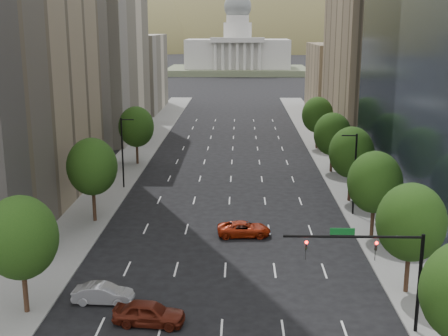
# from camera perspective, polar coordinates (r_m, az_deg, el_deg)

# --- Properties ---
(sidewalk_left) EXTENTS (6.00, 200.00, 0.15)m
(sidewalk_left) POSITION_cam_1_polar(r_m,az_deg,el_deg) (70.44, -12.18, -2.99)
(sidewalk_left) COLOR slate
(sidewalk_left) RESTS_ON ground
(sidewalk_right) EXTENTS (6.00, 200.00, 0.15)m
(sidewalk_right) POSITION_cam_1_polar(r_m,az_deg,el_deg) (69.94, 13.37, -3.18)
(sidewalk_right) COLOR slate
(sidewalk_right) RESTS_ON ground
(midrise_cream_left) EXTENTS (14.00, 30.00, 35.00)m
(midrise_cream_left) POSITION_cam_1_polar(r_m,az_deg,el_deg) (111.62, -12.26, 12.17)
(midrise_cream_left) COLOR beige
(midrise_cream_left) RESTS_ON ground
(filler_left) EXTENTS (14.00, 26.00, 18.00)m
(filler_left) POSITION_cam_1_polar(r_m,az_deg,el_deg) (144.30, -8.99, 9.22)
(filler_left) COLOR beige
(filler_left) RESTS_ON ground
(parking_tan_right) EXTENTS (14.00, 30.00, 30.00)m
(parking_tan_right) POSITION_cam_1_polar(r_m,az_deg,el_deg) (108.27, 14.55, 10.68)
(parking_tan_right) COLOR #8C7759
(parking_tan_right) RESTS_ON ground
(filler_right) EXTENTS (14.00, 26.00, 16.00)m
(filler_right) POSITION_cam_1_polar(r_m,az_deg,el_deg) (141.04, 11.43, 8.61)
(filler_right) COLOR #8C7759
(filler_right) RESTS_ON ground
(tree_right_1) EXTENTS (5.20, 5.20, 8.75)m
(tree_right_1) POSITION_cam_1_polar(r_m,az_deg,el_deg) (45.72, 17.89, -5.10)
(tree_right_1) COLOR #382316
(tree_right_1) RESTS_ON ground
(tree_right_2) EXTENTS (5.20, 5.20, 8.61)m
(tree_right_2) POSITION_cam_1_polar(r_m,az_deg,el_deg) (56.86, 14.59, -1.36)
(tree_right_2) COLOR #382316
(tree_right_2) RESTS_ON ground
(tree_right_3) EXTENTS (5.20, 5.20, 8.89)m
(tree_right_3) POSITION_cam_1_polar(r_m,az_deg,el_deg) (68.21, 12.40, 1.50)
(tree_right_3) COLOR #382316
(tree_right_3) RESTS_ON ground
(tree_right_4) EXTENTS (5.20, 5.20, 8.46)m
(tree_right_4) POSITION_cam_1_polar(r_m,az_deg,el_deg) (81.82, 10.60, 3.29)
(tree_right_4) COLOR #382316
(tree_right_4) RESTS_ON ground
(tree_right_5) EXTENTS (5.20, 5.20, 8.75)m
(tree_right_5) POSITION_cam_1_polar(r_m,az_deg,el_deg) (97.40, 9.17, 5.17)
(tree_right_5) COLOR #382316
(tree_right_5) RESTS_ON ground
(tree_left_0) EXTENTS (5.20, 5.20, 8.75)m
(tree_left_0) POSITION_cam_1_polar(r_m,az_deg,el_deg) (42.87, -19.34, -6.48)
(tree_left_0) COLOR #382316
(tree_left_0) RESTS_ON ground
(tree_left_1) EXTENTS (5.20, 5.20, 8.97)m
(tree_left_1) POSITION_cam_1_polar(r_m,az_deg,el_deg) (61.08, -12.83, 0.12)
(tree_left_1) COLOR #382316
(tree_left_1) RESTS_ON ground
(tree_left_2) EXTENTS (5.20, 5.20, 8.68)m
(tree_left_2) POSITION_cam_1_polar(r_m,az_deg,el_deg) (86.05, -8.61, 4.02)
(tree_left_2) COLOR #382316
(tree_left_2) RESTS_ON ground
(streetlight_rn) EXTENTS (1.70, 0.20, 9.00)m
(streetlight_rn) POSITION_cam_1_polar(r_m,az_deg,el_deg) (63.56, 12.67, -0.38)
(streetlight_rn) COLOR black
(streetlight_rn) RESTS_ON ground
(streetlight_ln) EXTENTS (1.70, 0.20, 9.00)m
(streetlight_ln) POSITION_cam_1_polar(r_m,az_deg,el_deg) (73.56, -9.90, 1.66)
(streetlight_ln) COLOR black
(streetlight_ln) RESTS_ON ground
(traffic_signal) EXTENTS (9.12, 0.40, 7.38)m
(traffic_signal) POSITION_cam_1_polar(r_m,az_deg,el_deg) (39.59, 15.35, -8.76)
(traffic_signal) COLOR black
(traffic_signal) RESTS_ON ground
(capitol) EXTENTS (60.00, 40.00, 35.20)m
(capitol) POSITION_cam_1_polar(r_m,az_deg,el_deg) (255.45, 1.33, 11.20)
(capitol) COLOR #596647
(capitol) RESTS_ON ground
(foothills) EXTENTS (720.00, 413.00, 263.00)m
(foothills) POSITION_cam_1_polar(r_m,az_deg,el_deg) (608.56, 4.76, 8.27)
(foothills) COLOR brown
(foothills) RESTS_ON ground
(car_maroon) EXTENTS (5.14, 2.52, 1.69)m
(car_maroon) POSITION_cam_1_polar(r_m,az_deg,el_deg) (41.38, -7.36, -13.95)
(car_maroon) COLOR #51190D
(car_maroon) RESTS_ON ground
(car_silver) EXTENTS (4.53, 1.73, 1.47)m
(car_silver) POSITION_cam_1_polar(r_m,az_deg,el_deg) (44.85, -11.78, -11.99)
(car_silver) COLOR #A2A3A8
(car_silver) RESTS_ON ground
(car_red_far) EXTENTS (5.33, 2.70, 1.44)m
(car_red_far) POSITION_cam_1_polar(r_m,az_deg,el_deg) (57.05, 1.97, -6.00)
(car_red_far) COLOR #9B220B
(car_red_far) RESTS_ON ground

